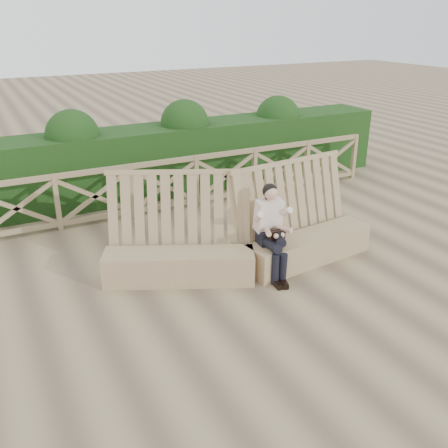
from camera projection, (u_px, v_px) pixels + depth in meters
name	position (u px, v px, depth m)	size (l,w,h in m)	color
ground	(248.00, 285.00, 7.59)	(60.00, 60.00, 0.00)	brown
bench	(245.00, 245.00, 7.94)	(4.47, 1.67, 1.62)	#8B6E4F
woman	(272.00, 227.00, 7.65)	(0.43, 0.88, 1.46)	black
guardrail	(164.00, 186.00, 10.25)	(10.10, 0.09, 1.10)	olive
hedge	(145.00, 162.00, 11.15)	(12.00, 1.20, 1.50)	black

